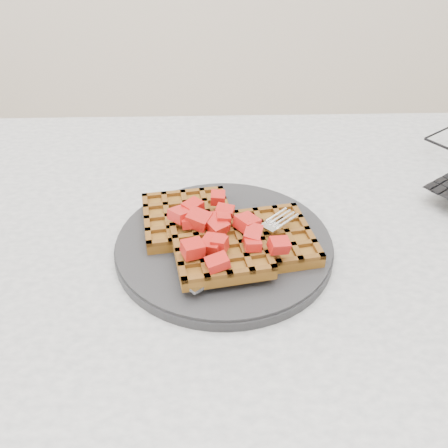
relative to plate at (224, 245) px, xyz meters
name	(u,v)px	position (x,y,z in m)	size (l,w,h in m)	color
table	(283,314)	(0.08, 0.00, -0.12)	(1.20, 0.80, 0.75)	silver
plate	(224,245)	(0.00, 0.00, 0.00)	(0.27, 0.27, 0.02)	black
waffles	(224,234)	(0.00, 0.00, 0.02)	(0.22, 0.20, 0.03)	brown
strawberry_pile	(224,214)	(0.00, 0.00, 0.05)	(0.15, 0.15, 0.02)	#9F0403
fork	(252,251)	(0.03, -0.03, 0.02)	(0.02, 0.18, 0.02)	silver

